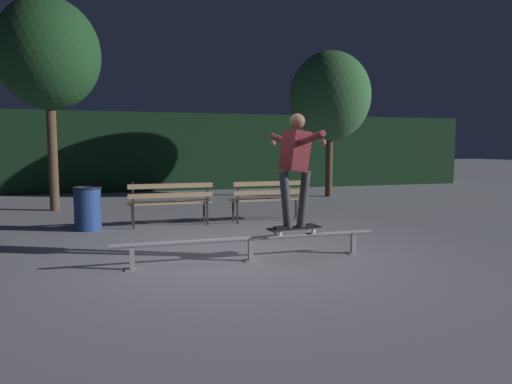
% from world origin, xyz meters
% --- Properties ---
extents(ground_plane, '(90.00, 90.00, 0.00)m').
position_xyz_m(ground_plane, '(0.00, 0.00, 0.00)').
color(ground_plane, gray).
extents(hedge_backdrop, '(24.00, 1.20, 2.74)m').
position_xyz_m(hedge_backdrop, '(0.00, 10.70, 1.37)').
color(hedge_backdrop, black).
rests_on(hedge_backdrop, ground).
extents(grind_rail, '(3.63, 0.18, 0.34)m').
position_xyz_m(grind_rail, '(-0.00, -0.28, 0.26)').
color(grind_rail, gray).
rests_on(grind_rail, ground).
extents(skateboard, '(0.80, 0.32, 0.09)m').
position_xyz_m(skateboard, '(0.63, -0.28, 0.41)').
color(skateboard, black).
rests_on(skateboard, grind_rail).
extents(skateboarder, '(0.63, 1.39, 1.56)m').
position_xyz_m(skateboarder, '(0.63, -0.28, 1.35)').
color(skateboarder, black).
rests_on(skateboarder, skateboard).
extents(park_bench_leftmost, '(1.61, 0.46, 0.88)m').
position_xyz_m(park_bench_leftmost, '(-0.74, 2.76, 0.54)').
color(park_bench_leftmost, '#282623').
rests_on(park_bench_leftmost, ground).
extents(park_bench_left_center, '(1.61, 0.46, 0.88)m').
position_xyz_m(park_bench_left_center, '(1.27, 2.76, 0.54)').
color(park_bench_left_center, '#282623').
rests_on(park_bench_left_center, ground).
extents(tree_far_left, '(2.38, 2.38, 5.03)m').
position_xyz_m(tree_far_left, '(-3.19, 5.87, 3.70)').
color(tree_far_left, '#4C3828').
rests_on(tree_far_left, ground).
extents(tree_far_right, '(2.48, 2.48, 4.45)m').
position_xyz_m(tree_far_right, '(4.60, 6.89, 3.08)').
color(tree_far_right, '#4C3828').
rests_on(tree_far_right, ground).
extents(trash_can, '(0.52, 0.52, 0.80)m').
position_xyz_m(trash_can, '(-2.25, 2.83, 0.41)').
color(trash_can, navy).
rests_on(trash_can, ground).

